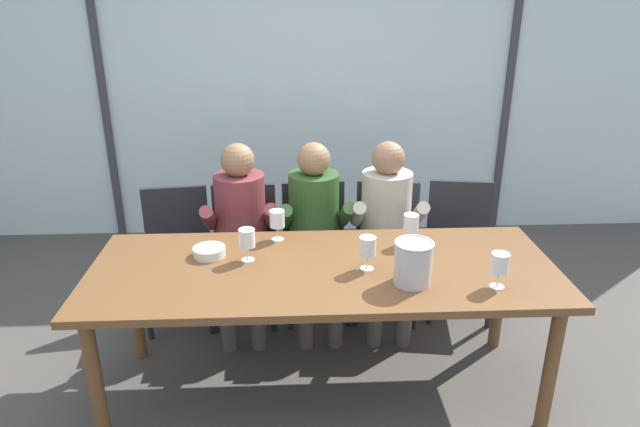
# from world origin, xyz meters

# --- Properties ---
(ground) EXTENTS (14.00, 14.00, 0.00)m
(ground) POSITION_xyz_m (0.00, 1.00, 0.00)
(ground) COLOR #4C4742
(window_glass_panel) EXTENTS (7.56, 0.03, 2.60)m
(window_glass_panel) POSITION_xyz_m (0.00, 2.25, 1.30)
(window_glass_panel) COLOR silver
(window_glass_panel) RESTS_ON ground
(window_mullion_left) EXTENTS (0.06, 0.06, 2.60)m
(window_mullion_left) POSITION_xyz_m (-1.70, 2.23, 1.30)
(window_mullion_left) COLOR #38383D
(window_mullion_left) RESTS_ON ground
(window_mullion_right) EXTENTS (0.06, 0.06, 2.60)m
(window_mullion_right) POSITION_xyz_m (1.70, 2.23, 1.30)
(window_mullion_right) COLOR #38383D
(window_mullion_right) RESTS_ON ground
(hillside_vineyard) EXTENTS (13.56, 2.40, 1.90)m
(hillside_vineyard) POSITION_xyz_m (0.00, 5.94, 0.95)
(hillside_vineyard) COLOR #477A38
(hillside_vineyard) RESTS_ON ground
(dining_table) EXTENTS (2.36, 0.91, 0.76)m
(dining_table) POSITION_xyz_m (0.00, 0.00, 0.68)
(dining_table) COLOR brown
(dining_table) RESTS_ON ground
(chair_near_curtain) EXTENTS (0.49, 0.49, 0.87)m
(chair_near_curtain) POSITION_xyz_m (-0.91, 0.84, 0.51)
(chair_near_curtain) COLOR #232328
(chair_near_curtain) RESTS_ON ground
(chair_left_of_center) EXTENTS (0.44, 0.44, 0.87)m
(chair_left_of_center) POSITION_xyz_m (-0.48, 0.87, 0.51)
(chair_left_of_center) COLOR #232328
(chair_left_of_center) RESTS_ON ground
(chair_center) EXTENTS (0.47, 0.47, 0.87)m
(chair_center) POSITION_xyz_m (-0.01, 0.90, 0.51)
(chair_center) COLOR #232328
(chair_center) RESTS_ON ground
(chair_right_of_center) EXTENTS (0.50, 0.50, 0.87)m
(chair_right_of_center) POSITION_xyz_m (0.47, 0.88, 0.51)
(chair_right_of_center) COLOR #232328
(chair_right_of_center) RESTS_ON ground
(chair_near_window_right) EXTENTS (0.50, 0.50, 0.87)m
(chair_near_window_right) POSITION_xyz_m (0.97, 0.87, 0.51)
(chair_near_window_right) COLOR #232328
(chair_near_window_right) RESTS_ON ground
(person_maroon_top) EXTENTS (0.48, 0.62, 1.19)m
(person_maroon_top) POSITION_xyz_m (-0.48, 0.73, 0.68)
(person_maroon_top) COLOR brown
(person_maroon_top) RESTS_ON ground
(person_olive_shirt) EXTENTS (0.48, 0.62, 1.19)m
(person_olive_shirt) POSITION_xyz_m (-0.01, 0.73, 0.68)
(person_olive_shirt) COLOR #2D5123
(person_olive_shirt) RESTS_ON ground
(person_beige_jumper) EXTENTS (0.47, 0.62, 1.19)m
(person_beige_jumper) POSITION_xyz_m (0.44, 0.73, 0.68)
(person_beige_jumper) COLOR #B7AD9E
(person_beige_jumper) RESTS_ON ground
(ice_bucket_primary) EXTENTS (0.19, 0.19, 0.21)m
(ice_bucket_primary) POSITION_xyz_m (0.41, -0.19, 0.87)
(ice_bucket_primary) COLOR #B7B7BC
(ice_bucket_primary) RESTS_ON dining_table
(tasting_bowl) EXTENTS (0.17, 0.17, 0.05)m
(tasting_bowl) POSITION_xyz_m (-0.59, 0.15, 0.78)
(tasting_bowl) COLOR silver
(tasting_bowl) RESTS_ON dining_table
(wine_glass_by_left_taster) EXTENTS (0.08, 0.08, 0.17)m
(wine_glass_by_left_taster) POSITION_xyz_m (0.22, -0.04, 0.87)
(wine_glass_by_left_taster) COLOR silver
(wine_glass_by_left_taster) RESTS_ON dining_table
(wine_glass_near_bucket) EXTENTS (0.08, 0.08, 0.17)m
(wine_glass_near_bucket) POSITION_xyz_m (-0.24, 0.34, 0.88)
(wine_glass_near_bucket) COLOR silver
(wine_glass_near_bucket) RESTS_ON dining_table
(wine_glass_center_pour) EXTENTS (0.08, 0.08, 0.17)m
(wine_glass_center_pour) POSITION_xyz_m (0.81, -0.25, 0.87)
(wine_glass_center_pour) COLOR silver
(wine_glass_center_pour) RESTS_ON dining_table
(wine_glass_by_right_taster) EXTENTS (0.08, 0.08, 0.17)m
(wine_glass_by_right_taster) POSITION_xyz_m (0.49, 0.25, 0.87)
(wine_glass_by_right_taster) COLOR silver
(wine_glass_by_right_taster) RESTS_ON dining_table
(wine_glass_spare_empty) EXTENTS (0.08, 0.08, 0.17)m
(wine_glass_spare_empty) POSITION_xyz_m (-0.39, 0.09, 0.87)
(wine_glass_spare_empty) COLOR silver
(wine_glass_spare_empty) RESTS_ON dining_table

